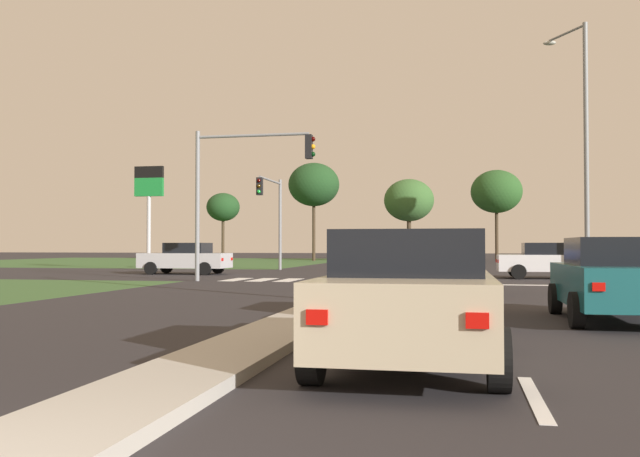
# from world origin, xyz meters

# --- Properties ---
(ground_plane) EXTENTS (200.00, 200.00, 0.00)m
(ground_plane) POSITION_xyz_m (0.00, 30.00, 0.00)
(ground_plane) COLOR #282628
(grass_verge_far_left) EXTENTS (35.00, 35.00, 0.01)m
(grass_verge_far_left) POSITION_xyz_m (-25.50, 54.50, 0.00)
(grass_verge_far_left) COLOR #385B2D
(grass_verge_far_left) RESTS_ON ground
(median_island_near) EXTENTS (1.20, 22.00, 0.14)m
(median_island_near) POSITION_xyz_m (0.00, 11.00, 0.07)
(median_island_near) COLOR #ADA89E
(median_island_near) RESTS_ON ground
(median_island_far) EXTENTS (1.20, 36.00, 0.14)m
(median_island_far) POSITION_xyz_m (0.00, 55.00, 0.07)
(median_island_far) COLOR #ADA89E
(median_island_far) RESTS_ON ground
(lane_dash_near) EXTENTS (0.14, 2.00, 0.01)m
(lane_dash_near) POSITION_xyz_m (3.50, 3.96, 0.01)
(lane_dash_near) COLOR silver
(lane_dash_near) RESTS_ON ground
(lane_dash_second) EXTENTS (0.14, 2.00, 0.01)m
(lane_dash_second) POSITION_xyz_m (3.50, 9.96, 0.01)
(lane_dash_second) COLOR silver
(lane_dash_second) RESTS_ON ground
(lane_dash_third) EXTENTS (0.14, 2.00, 0.01)m
(lane_dash_third) POSITION_xyz_m (3.50, 15.96, 0.01)
(lane_dash_third) COLOR silver
(lane_dash_third) RESTS_ON ground
(lane_dash_fourth) EXTENTS (0.14, 2.00, 0.01)m
(lane_dash_fourth) POSITION_xyz_m (3.50, 21.96, 0.01)
(lane_dash_fourth) COLOR silver
(lane_dash_fourth) RESTS_ON ground
(stop_bar_near) EXTENTS (6.40, 0.50, 0.01)m
(stop_bar_near) POSITION_xyz_m (3.80, 23.00, 0.01)
(stop_bar_near) COLOR silver
(stop_bar_near) RESTS_ON ground
(crosswalk_bar_near) EXTENTS (0.70, 2.80, 0.01)m
(crosswalk_bar_near) POSITION_xyz_m (-6.40, 24.80, 0.01)
(crosswalk_bar_near) COLOR silver
(crosswalk_bar_near) RESTS_ON ground
(crosswalk_bar_second) EXTENTS (0.70, 2.80, 0.01)m
(crosswalk_bar_second) POSITION_xyz_m (-5.25, 24.80, 0.01)
(crosswalk_bar_second) COLOR silver
(crosswalk_bar_second) RESTS_ON ground
(crosswalk_bar_third) EXTENTS (0.70, 2.80, 0.01)m
(crosswalk_bar_third) POSITION_xyz_m (-4.10, 24.80, 0.01)
(crosswalk_bar_third) COLOR silver
(crosswalk_bar_third) RESTS_ON ground
(crosswalk_bar_fourth) EXTENTS (0.70, 2.80, 0.01)m
(crosswalk_bar_fourth) POSITION_xyz_m (-2.95, 24.80, 0.01)
(crosswalk_bar_fourth) COLOR silver
(crosswalk_bar_fourth) RESTS_ON ground
(crosswalk_bar_fifth) EXTENTS (0.70, 2.80, 0.01)m
(crosswalk_bar_fifth) POSITION_xyz_m (-1.80, 24.80, 0.01)
(crosswalk_bar_fifth) COLOR silver
(crosswalk_bar_fifth) RESTS_ON ground
(crosswalk_bar_sixth) EXTENTS (0.70, 2.80, 0.01)m
(crosswalk_bar_sixth) POSITION_xyz_m (-0.65, 24.80, 0.01)
(crosswalk_bar_sixth) COLOR silver
(crosswalk_bar_sixth) RESTS_ON ground
(crosswalk_bar_seventh) EXTENTS (0.70, 2.80, 0.01)m
(crosswalk_bar_seventh) POSITION_xyz_m (0.50, 24.80, 0.01)
(crosswalk_bar_seventh) COLOR silver
(crosswalk_bar_seventh) RESTS_ON ground
(car_grey_near) EXTENTS (1.96, 4.52, 1.61)m
(car_grey_near) POSITION_xyz_m (2.30, 10.81, 0.82)
(car_grey_near) COLOR slate
(car_grey_near) RESTS_ON ground
(car_teal_second) EXTENTS (2.04, 4.16, 1.59)m
(car_teal_second) POSITION_xyz_m (5.72, 10.97, 0.81)
(car_teal_second) COLOR #19565B
(car_teal_second) RESTS_ON ground
(car_blue_third) EXTENTS (1.97, 4.58, 1.61)m
(car_blue_third) POSITION_xyz_m (-2.24, 58.32, 0.82)
(car_blue_third) COLOR navy
(car_blue_third) RESTS_ON ground
(car_silver_fourth) EXTENTS (4.48, 2.08, 1.58)m
(car_silver_fourth) POSITION_xyz_m (-10.69, 29.62, 0.81)
(car_silver_fourth) COLOR #B7B7BC
(car_silver_fourth) RESTS_ON ground
(car_black_fifth) EXTENTS (2.02, 4.22, 1.60)m
(car_black_fifth) POSITION_xyz_m (2.25, 18.59, 0.82)
(car_black_fifth) COLOR black
(car_black_fifth) RESTS_ON ground
(car_white_sixth) EXTENTS (4.62, 1.97, 1.57)m
(car_white_sixth) POSITION_xyz_m (6.81, 28.38, 0.80)
(car_white_sixth) COLOR silver
(car_white_sixth) RESTS_ON ground
(car_beige_seventh) EXTENTS (2.09, 4.42, 1.61)m
(car_beige_seventh) POSITION_xyz_m (2.25, 5.51, 0.82)
(car_beige_seventh) COLOR #BCAD8E
(car_beige_seventh) RESTS_ON ground
(traffic_signal_near_left) EXTENTS (5.01, 0.32, 6.13)m
(traffic_signal_near_left) POSITION_xyz_m (-5.86, 23.40, 4.22)
(traffic_signal_near_left) COLOR gray
(traffic_signal_near_left) RESTS_ON ground
(traffic_signal_far_left) EXTENTS (0.32, 4.67, 5.41)m
(traffic_signal_far_left) POSITION_xyz_m (-7.60, 34.89, 3.74)
(traffic_signal_far_left) COLOR gray
(traffic_signal_far_left) RESTS_ON ground
(street_lamp_second) EXTENTS (1.54, 2.25, 10.76)m
(street_lamp_second) POSITION_xyz_m (7.97, 27.16, 5.97)
(street_lamp_second) COLOR gray
(street_lamp_second) RESTS_ON ground
(pedestrian_at_median) EXTENTS (0.34, 0.34, 1.72)m
(pedestrian_at_median) POSITION_xyz_m (0.25, 41.58, 1.18)
(pedestrian_at_median) COLOR #4C4C4C
(pedestrian_at_median) RESTS_ON median_island_far
(fuel_price_totem) EXTENTS (1.80, 0.24, 6.21)m
(fuel_price_totem) POSITION_xyz_m (-15.32, 35.04, 4.54)
(fuel_price_totem) COLOR silver
(fuel_price_totem) RESTS_ON ground
(treeline_near) EXTENTS (3.40, 3.40, 6.85)m
(treeline_near) POSITION_xyz_m (-20.70, 63.31, 5.37)
(treeline_near) COLOR #423323
(treeline_near) RESTS_ON ground
(treeline_second) EXTENTS (4.91, 4.91, 9.42)m
(treeline_second) POSITION_xyz_m (-10.71, 61.05, 7.31)
(treeline_second) COLOR #423323
(treeline_second) RESTS_ON ground
(treeline_third) EXTENTS (4.63, 4.63, 7.65)m
(treeline_third) POSITION_xyz_m (-1.59, 60.72, 5.65)
(treeline_third) COLOR #423323
(treeline_third) RESTS_ON ground
(treeline_fourth) EXTENTS (4.82, 4.82, 8.65)m
(treeline_fourth) POSITION_xyz_m (6.48, 63.73, 6.58)
(treeline_fourth) COLOR #423323
(treeline_fourth) RESTS_ON ground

